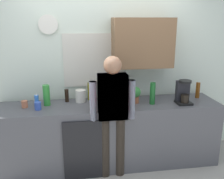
{
  "coord_description": "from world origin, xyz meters",
  "views": [
    {
      "loc": [
        -0.44,
        -2.88,
        2.02
      ],
      "look_at": [
        0.03,
        0.25,
        1.12
      ],
      "focal_mm": 39.94,
      "sensor_mm": 36.0,
      "label": 1
    }
  ],
  "objects_px": {
    "bottle_clear_soda": "(47,95)",
    "storage_canister": "(81,96)",
    "cup_terracotta_mug": "(25,104)",
    "coffee_maker": "(183,93)",
    "bottle_green_wine": "(153,93)",
    "person_guest": "(113,108)",
    "dish_soap": "(37,101)",
    "cup_blue_mug": "(38,106)",
    "bottle_amber_beer": "(198,90)",
    "bottle_olive_oil": "(90,91)",
    "potted_plant": "(135,94)",
    "bottle_dark_sauce": "(67,96)",
    "person_at_sink": "(113,108)",
    "mixing_bowl": "(119,102)",
    "cup_white_mug": "(179,95)"
  },
  "relations": [
    {
      "from": "bottle_amber_beer",
      "to": "person_at_sink",
      "type": "bearing_deg",
      "value": -163.26
    },
    {
      "from": "cup_white_mug",
      "to": "dish_soap",
      "type": "bearing_deg",
      "value": -178.82
    },
    {
      "from": "bottle_green_wine",
      "to": "cup_white_mug",
      "type": "height_order",
      "value": "bottle_green_wine"
    },
    {
      "from": "bottle_olive_oil",
      "to": "bottle_amber_beer",
      "type": "relative_size",
      "value": 1.09
    },
    {
      "from": "bottle_clear_soda",
      "to": "bottle_green_wine",
      "type": "height_order",
      "value": "bottle_green_wine"
    },
    {
      "from": "person_at_sink",
      "to": "person_guest",
      "type": "bearing_deg",
      "value": 0.0
    },
    {
      "from": "coffee_maker",
      "to": "bottle_green_wine",
      "type": "bearing_deg",
      "value": 176.34
    },
    {
      "from": "bottle_dark_sauce",
      "to": "cup_white_mug",
      "type": "xyz_separation_m",
      "value": [
        1.62,
        -0.09,
        -0.04
      ]
    },
    {
      "from": "bottle_clear_soda",
      "to": "storage_canister",
      "type": "relative_size",
      "value": 1.65
    },
    {
      "from": "coffee_maker",
      "to": "person_at_sink",
      "type": "relative_size",
      "value": 0.21
    },
    {
      "from": "cup_white_mug",
      "to": "dish_soap",
      "type": "relative_size",
      "value": 0.53
    },
    {
      "from": "cup_blue_mug",
      "to": "bottle_amber_beer",
      "type": "bearing_deg",
      "value": 4.39
    },
    {
      "from": "coffee_maker",
      "to": "potted_plant",
      "type": "height_order",
      "value": "coffee_maker"
    },
    {
      "from": "coffee_maker",
      "to": "cup_terracotta_mug",
      "type": "height_order",
      "value": "coffee_maker"
    },
    {
      "from": "cup_terracotta_mug",
      "to": "person_guest",
      "type": "relative_size",
      "value": 0.06
    },
    {
      "from": "bottle_green_wine",
      "to": "dish_soap",
      "type": "bearing_deg",
      "value": 174.66
    },
    {
      "from": "bottle_olive_oil",
      "to": "dish_soap",
      "type": "height_order",
      "value": "bottle_olive_oil"
    },
    {
      "from": "bottle_dark_sauce",
      "to": "bottle_olive_oil",
      "type": "bearing_deg",
      "value": 7.3
    },
    {
      "from": "bottle_clear_soda",
      "to": "mixing_bowl",
      "type": "bearing_deg",
      "value": -8.72
    },
    {
      "from": "cup_blue_mug",
      "to": "storage_canister",
      "type": "bearing_deg",
      "value": 23.25
    },
    {
      "from": "bottle_green_wine",
      "to": "person_guest",
      "type": "height_order",
      "value": "person_guest"
    },
    {
      "from": "person_at_sink",
      "to": "bottle_olive_oil",
      "type": "bearing_deg",
      "value": 123.46
    },
    {
      "from": "bottle_clear_soda",
      "to": "dish_soap",
      "type": "height_order",
      "value": "bottle_clear_soda"
    },
    {
      "from": "cup_white_mug",
      "to": "potted_plant",
      "type": "relative_size",
      "value": 0.41
    },
    {
      "from": "cup_blue_mug",
      "to": "dish_soap",
      "type": "relative_size",
      "value": 0.56
    },
    {
      "from": "cup_terracotta_mug",
      "to": "person_at_sink",
      "type": "xyz_separation_m",
      "value": [
        1.12,
        -0.34,
        0.0
      ]
    },
    {
      "from": "cup_terracotta_mug",
      "to": "dish_soap",
      "type": "distance_m",
      "value": 0.16
    },
    {
      "from": "bottle_dark_sauce",
      "to": "potted_plant",
      "type": "distance_m",
      "value": 0.96
    },
    {
      "from": "bottle_dark_sauce",
      "to": "storage_canister",
      "type": "height_order",
      "value": "bottle_dark_sauce"
    },
    {
      "from": "mixing_bowl",
      "to": "potted_plant",
      "type": "height_order",
      "value": "potted_plant"
    },
    {
      "from": "bottle_green_wine",
      "to": "bottle_olive_oil",
      "type": "height_order",
      "value": "bottle_green_wine"
    },
    {
      "from": "cup_white_mug",
      "to": "coffee_maker",
      "type": "bearing_deg",
      "value": -99.37
    },
    {
      "from": "coffee_maker",
      "to": "potted_plant",
      "type": "xyz_separation_m",
      "value": [
        -0.65,
        0.11,
        -0.01
      ]
    },
    {
      "from": "bottle_dark_sauce",
      "to": "cup_terracotta_mug",
      "type": "relative_size",
      "value": 1.96
    },
    {
      "from": "bottle_clear_soda",
      "to": "cup_blue_mug",
      "type": "relative_size",
      "value": 2.8
    },
    {
      "from": "bottle_olive_oil",
      "to": "mixing_bowl",
      "type": "height_order",
      "value": "bottle_olive_oil"
    },
    {
      "from": "person_guest",
      "to": "person_at_sink",
      "type": "bearing_deg",
      "value": 180.0
    },
    {
      "from": "bottle_amber_beer",
      "to": "storage_canister",
      "type": "relative_size",
      "value": 1.35
    },
    {
      "from": "cup_blue_mug",
      "to": "storage_canister",
      "type": "distance_m",
      "value": 0.6
    },
    {
      "from": "cup_terracotta_mug",
      "to": "coffee_maker",
      "type": "bearing_deg",
      "value": -3.8
    },
    {
      "from": "cup_terracotta_mug",
      "to": "mixing_bowl",
      "type": "distance_m",
      "value": 1.24
    },
    {
      "from": "bottle_green_wine",
      "to": "person_guest",
      "type": "relative_size",
      "value": 0.19
    },
    {
      "from": "bottle_olive_oil",
      "to": "storage_canister",
      "type": "distance_m",
      "value": 0.16
    },
    {
      "from": "bottle_olive_oil",
      "to": "storage_canister",
      "type": "bearing_deg",
      "value": -150.62
    },
    {
      "from": "bottle_olive_oil",
      "to": "cup_terracotta_mug",
      "type": "bearing_deg",
      "value": -166.97
    },
    {
      "from": "bottle_green_wine",
      "to": "bottle_dark_sauce",
      "type": "bearing_deg",
      "value": 166.7
    },
    {
      "from": "storage_canister",
      "to": "person_at_sink",
      "type": "relative_size",
      "value": 0.11
    },
    {
      "from": "bottle_dark_sauce",
      "to": "bottle_clear_soda",
      "type": "relative_size",
      "value": 0.64
    },
    {
      "from": "bottle_amber_beer",
      "to": "person_at_sink",
      "type": "distance_m",
      "value": 1.39
    },
    {
      "from": "person_guest",
      "to": "cup_terracotta_mug",
      "type": "bearing_deg",
      "value": -34.33
    }
  ]
}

